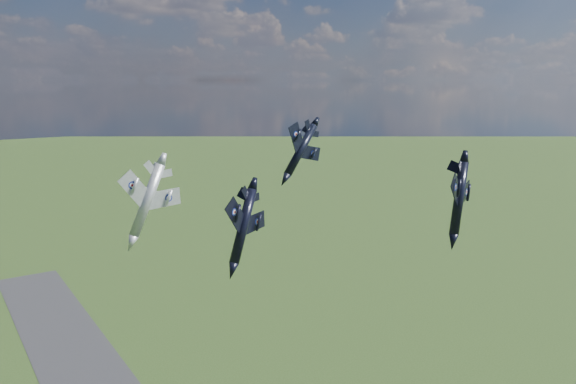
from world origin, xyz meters
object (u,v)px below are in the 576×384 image
jet_right_navy (459,198)px  jet_high_navy (301,150)px  jet_lead_navy (243,226)px  jet_left_silver (147,200)px

jet_right_navy → jet_high_navy: size_ratio=1.01×
jet_right_navy → jet_high_navy: (-8.27, 24.81, 4.43)m
jet_high_navy → jet_lead_navy: bearing=-175.4°
jet_lead_navy → jet_right_navy: 30.10m
jet_lead_navy → jet_left_silver: 15.02m
jet_lead_navy → jet_high_navy: 16.50m
jet_left_silver → jet_high_navy: bearing=4.0°
jet_lead_navy → jet_left_silver: (-14.00, -0.01, 5.44)m
jet_right_navy → jet_high_navy: 26.52m
jet_lead_navy → jet_high_navy: (12.73, 3.91, 9.75)m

